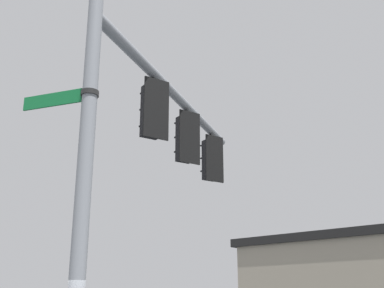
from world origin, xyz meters
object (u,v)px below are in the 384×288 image
(traffic_light_mid_inner, at_px, (185,139))
(street_name_sign, at_px, (69,97))
(traffic_light_nearest_pole, at_px, (152,111))
(traffic_light_mid_outer, at_px, (210,160))

(traffic_light_mid_inner, bearing_deg, street_name_sign, -148.93)
(street_name_sign, bearing_deg, traffic_light_nearest_pole, 27.03)
(traffic_light_mid_inner, distance_m, street_name_sign, 4.10)
(traffic_light_mid_outer, xyz_separation_m, street_name_sign, (-4.95, -3.17, -0.56))
(traffic_light_nearest_pole, height_order, traffic_light_mid_inner, same)
(street_name_sign, bearing_deg, traffic_light_mid_outer, 32.61)
(traffic_light_mid_outer, bearing_deg, street_name_sign, -147.39)
(traffic_light_mid_outer, relative_size, street_name_sign, 1.18)
(traffic_light_nearest_pole, xyz_separation_m, street_name_sign, (-2.01, -1.03, -0.56))
(traffic_light_mid_inner, relative_size, street_name_sign, 1.18)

